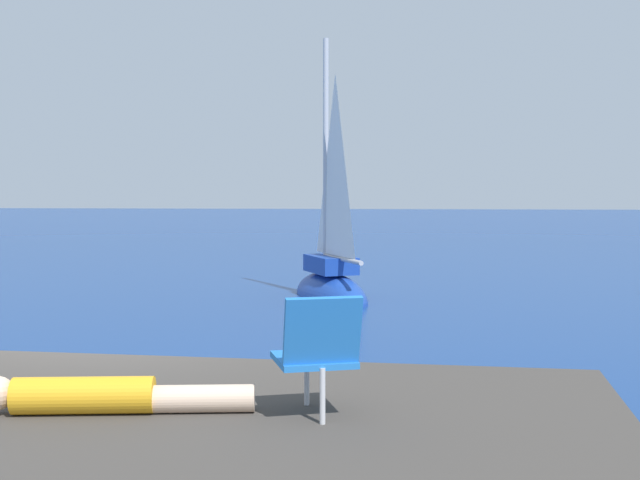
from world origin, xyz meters
TOP-DOWN VIEW (x-y plane):
  - ground_plane at (0.00, 0.00)m, footprint 160.00×160.00m
  - boulder_inland at (-0.11, -0.74)m, footprint 1.77×1.85m
  - sailboat_near at (1.51, 10.73)m, footprint 2.45×3.54m
  - person_sunbather at (1.01, -3.04)m, footprint 1.76×0.41m
  - beach_chair at (2.39, -3.02)m, footprint 0.64×0.71m

SIDE VIEW (x-z plane):
  - ground_plane at x=0.00m, z-range 0.00..0.00m
  - boulder_inland at x=-0.11m, z-range -0.49..0.49m
  - sailboat_near at x=1.51m, z-range -2.86..3.56m
  - person_sunbather at x=1.01m, z-range 1.08..1.33m
  - beach_chair at x=2.39m, z-range 1.13..1.93m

